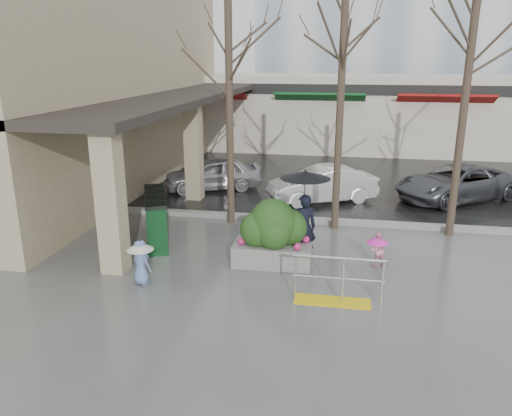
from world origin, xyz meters
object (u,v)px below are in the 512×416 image
(woman, at_px, (304,208))
(car_b, at_px, (322,185))
(tree_midwest, at_px, (343,46))
(car_a, at_px, (213,174))
(news_boxes, at_px, (156,218))
(child_blue, at_px, (141,258))
(tree_west, at_px, (229,52))
(car_c, at_px, (456,183))
(child_pink, at_px, (377,247))
(planter, at_px, (273,233))
(handrail, at_px, (336,286))
(tree_mideast, at_px, (470,61))

(woman, xyz_separation_m, car_b, (0.18, 5.43, -0.76))
(tree_midwest, distance_m, car_a, 7.66)
(news_boxes, bearing_deg, child_blue, -98.54)
(news_boxes, distance_m, car_a, 5.77)
(tree_west, xyz_separation_m, car_b, (2.66, 2.81, -4.45))
(tree_west, relative_size, car_c, 1.50)
(woman, bearing_deg, child_pink, 159.27)
(car_b, bearing_deg, tree_midwest, -14.30)
(planter, bearing_deg, tree_midwest, 64.57)
(tree_midwest, distance_m, child_blue, 7.79)
(woman, xyz_separation_m, news_boxes, (-4.16, 0.63, -0.71))
(woman, bearing_deg, tree_west, -64.05)
(woman, relative_size, planter, 1.21)
(tree_west, height_order, news_boxes, tree_west)
(handrail, xyz_separation_m, planter, (-1.59, 1.79, 0.43))
(tree_west, xyz_separation_m, car_a, (-1.60, 3.79, -4.45))
(woman, relative_size, car_a, 0.64)
(handrail, relative_size, news_boxes, 0.78)
(handrail, height_order, car_b, car_b)
(car_a, bearing_deg, car_c, 67.66)
(child_pink, relative_size, car_b, 0.23)
(car_b, bearing_deg, car_a, -128.17)
(tree_mideast, bearing_deg, car_b, 143.80)
(handrail, bearing_deg, tree_mideast, 56.81)
(tree_west, relative_size, car_a, 1.84)
(handrail, height_order, child_blue, child_blue)
(handrail, bearing_deg, car_a, 120.01)
(tree_midwest, bearing_deg, child_blue, -131.96)
(handrail, height_order, child_pink, handrail)
(handrail, distance_m, child_blue, 4.37)
(child_pink, distance_m, child_blue, 5.65)
(tree_mideast, xyz_separation_m, car_a, (-8.10, 3.79, -4.23))
(woman, height_order, child_pink, woman)
(car_b, bearing_deg, child_blue, -51.28)
(handrail, distance_m, news_boxes, 5.78)
(handrail, relative_size, planter, 0.98)
(woman, height_order, planter, woman)
(tree_midwest, bearing_deg, car_a, 141.71)
(tree_midwest, xyz_separation_m, planter, (-1.43, -3.01, -4.43))
(car_c, bearing_deg, car_a, -122.43)
(woman, distance_m, child_blue, 4.11)
(tree_west, height_order, car_b, tree_west)
(news_boxes, bearing_deg, woman, -31.34)
(child_pink, bearing_deg, handrail, 37.75)
(child_pink, height_order, car_b, car_b)
(handrail, bearing_deg, car_c, 65.24)
(handrail, relative_size, child_pink, 2.15)
(child_pink, height_order, news_boxes, news_boxes)
(planter, bearing_deg, car_c, 51.02)
(tree_mideast, relative_size, child_blue, 6.18)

